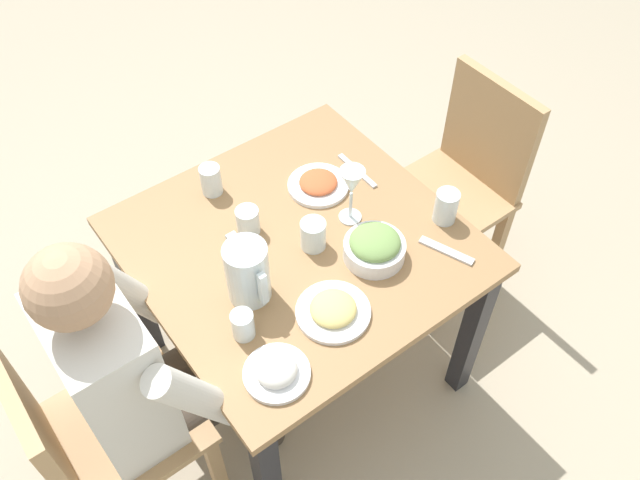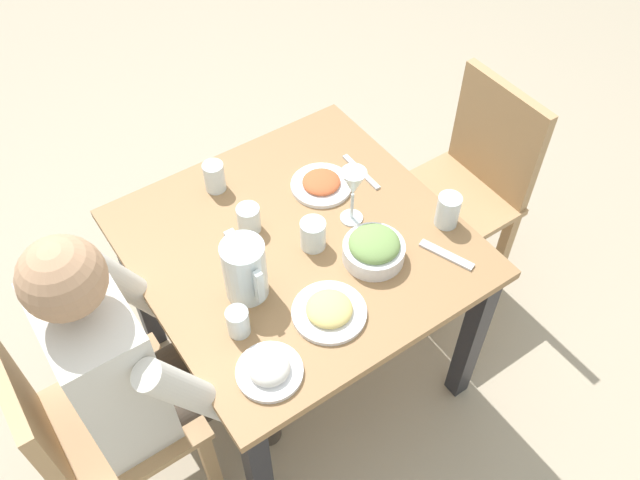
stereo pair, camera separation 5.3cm
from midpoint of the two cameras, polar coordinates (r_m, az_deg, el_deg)
The scene contains 18 objects.
ground_plane at distance 2.55m, azimuth -2.16°, elevation -10.49°, with size 8.00×8.00×0.00m, color tan.
dining_table at distance 2.05m, azimuth -2.64°, elevation -2.13°, with size 0.93×0.93×0.71m.
chair_near at distance 1.97m, azimuth -19.80°, elevation -15.61°, with size 0.40×0.40×0.90m.
chair_far at distance 2.48m, azimuth 11.50°, elevation 5.11°, with size 0.40×0.40×0.90m.
diner_near at distance 1.85m, azimuth -15.28°, elevation -10.61°, with size 0.48×0.53×1.19m.
water_pitcher at distance 1.78m, azimuth -7.11°, elevation -2.79°, with size 0.16×0.12×0.19m.
salad_bowl at distance 1.90m, azimuth 3.92°, elevation -0.59°, with size 0.18×0.18×0.09m.
plate_fries at distance 1.79m, azimuth 0.28°, elevation -6.06°, with size 0.21×0.21×0.05m.
plate_rice_curry at distance 2.11m, azimuth -0.88°, elevation 4.86°, with size 0.20×0.20×0.04m.
plate_yoghurt at distance 1.70m, azimuth -4.68°, elevation -11.20°, with size 0.17×0.17×0.06m.
water_glass_near_left at distance 2.10m, azimuth -10.10°, elevation 5.10°, with size 0.07×0.07×0.10m, color silver.
water_glass_by_pitcher at distance 2.01m, azimuth 10.06°, elevation 2.84°, with size 0.07×0.07×0.11m, color silver.
water_glass_center at distance 1.97m, azimuth -7.00°, elevation 1.63°, with size 0.07×0.07×0.09m, color silver.
water_glass_far_right at distance 1.75m, azimuth -7.54°, elevation -7.27°, with size 0.06×0.06×0.09m, color silver.
water_glass_near_right at distance 1.92m, azimuth -1.39°, elevation 0.46°, with size 0.08×0.08×0.10m, color silver.
wine_glass at distance 1.92m, azimuth 1.96°, elevation 4.77°, with size 0.08×0.08×0.20m.
fork_near at distance 1.96m, azimuth 10.07°, elevation -0.93°, with size 0.17×0.03×0.01m, color silver.
knife_near at distance 2.17m, azimuth 2.51°, elevation 5.98°, with size 0.18×0.02×0.01m, color silver.
Camera 1 is at (1.06, -0.71, 2.21)m, focal length 37.15 mm.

